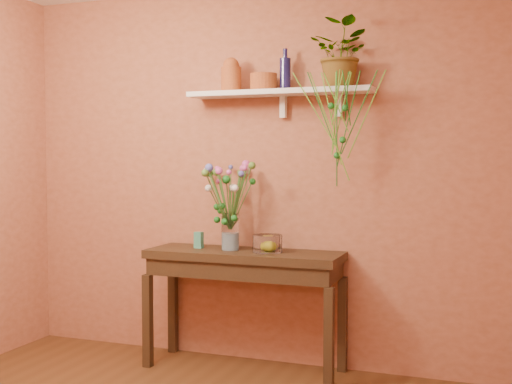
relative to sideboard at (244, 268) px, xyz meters
The scene contains 13 objects.
room 1.88m from the sideboard, 84.58° to the right, with size 4.04×4.04×2.70m.
sideboard is the anchor object (origin of this frame).
wall_shelf 1.23m from the sideboard, 26.69° to the left, with size 1.30×0.24×0.19m.
terracotta_jug 1.35m from the sideboard, 146.49° to the left, with size 0.17×0.17×0.24m.
terracotta_pot 1.29m from the sideboard, 37.35° to the left, with size 0.19×0.19×0.11m, color #B45921.
blue_bottle 1.37m from the sideboard, 26.87° to the left, with size 0.09×0.09×0.28m.
spider_plant 1.60m from the sideboard, ahead, with size 0.39×0.34×0.44m, color #1B681E.
plant_fronds 1.22m from the sideboard, ahead, with size 0.59×0.24×0.74m.
glass_vase 0.25m from the sideboard, behind, with size 0.12×0.12×0.25m.
bouquet 0.60m from the sideboard, behind, with size 0.47×0.48×0.48m.
glass_bowl 0.25m from the sideboard, ahead, with size 0.20×0.20×0.12m.
lemon 0.24m from the sideboard, ahead, with size 0.08×0.08×0.08m, color yellow.
carton 0.39m from the sideboard, behind, with size 0.06×0.04×0.12m, color teal.
Camera 1 is at (1.49, -2.45, 1.47)m, focal length 46.16 mm.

